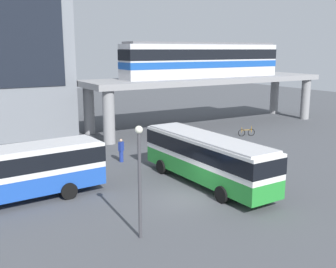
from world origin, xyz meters
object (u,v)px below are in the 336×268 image
Objects in this scene: bicycle_red at (177,138)px; bicycle_black at (198,139)px; bicycle_orange at (247,132)px; bus_main at (206,155)px; bicycle_brown at (163,145)px; train at (203,59)px; pedestrian_near_building at (121,151)px; bus_secondary at (7,170)px.

bicycle_red is 1.98m from bicycle_black.
bicycle_orange and bicycle_black have the same top height.
bicycle_brown is at bearing 76.25° from bus_main.
train is at bearing 96.63° from bicycle_orange.
bicycle_black is 9.17m from pedestrian_near_building.
bus_secondary is at bearing -149.65° from train.
bicycle_orange is at bearing 16.16° from bus_secondary.
bicycle_black is (-6.08, -0.05, 0.00)m from bicycle_orange.
bicycle_orange is at bearing -83.37° from train.
bicycle_red is 7.60m from bicycle_orange.
bicycle_orange is 0.96× the size of bicycle_brown.
bicycle_red is at bearing 134.85° from bicycle_black.
train is at bearing 51.73° from bicycle_black.
bicycle_orange is 10.08m from bicycle_brown.
bicycle_brown is at bearing -177.93° from bicycle_orange.
bus_secondary is at bearing -158.96° from bicycle_black.
train reaches higher than bicycle_orange.
train is 9.85m from bicycle_orange.
bus_secondary is 6.37× the size of bicycle_red.
bicycle_red and bicycle_brown have the same top height.
bicycle_orange is (24.11, 6.99, -1.63)m from bus_secondary.
bicycle_red is at bearing 25.74° from pedestrian_near_building.
train is at bearing 37.11° from bicycle_brown.
train reaches higher than bicycle_black.
train is 11.62× the size of bicycle_black.
bicycle_red is 0.98× the size of bicycle_brown.
bus_secondary is at bearing 165.49° from bus_main.
bicycle_red is at bearing 33.43° from bicycle_brown.
bus_main reaches higher than bicycle_orange.
train reaches higher than bicycle_red.
bicycle_black is at bearing 57.44° from bus_main.
bicycle_red is at bearing -141.55° from train.
bicycle_orange is 1.03× the size of bicycle_black.
bicycle_black is (18.02, 6.93, -1.63)m from bus_secondary.
pedestrian_near_building is (-7.49, -3.61, 0.51)m from bicycle_red.
bicycle_brown is at bearing -142.89° from train.
bicycle_red is at bearing 169.76° from bicycle_orange.
bicycle_red is 8.33m from pedestrian_near_building.
bus_main is 11.92m from bicycle_black.
bicycle_brown is at bearing -175.53° from bicycle_black.
bicycle_orange is (12.44, 10.01, -1.63)m from bus_main.
pedestrian_near_building is at bearing -154.26° from bicycle_red.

